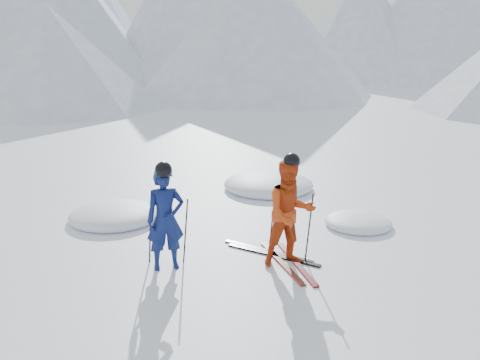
# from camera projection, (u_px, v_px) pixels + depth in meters

# --- Properties ---
(ground) EXTENTS (160.00, 160.00, 0.00)m
(ground) POSITION_uv_depth(u_px,v_px,m) (334.00, 254.00, 8.46)
(ground) COLOR white
(ground) RESTS_ON ground
(mountain_range) EXTENTS (106.15, 62.94, 15.53)m
(mountain_range) POSITION_uv_depth(u_px,v_px,m) (389.00, 1.00, 39.87)
(mountain_range) COLOR #B2BCD1
(mountain_range) RESTS_ON ground
(skier_blue) EXTENTS (0.69, 0.59, 1.60)m
(skier_blue) POSITION_uv_depth(u_px,v_px,m) (165.00, 219.00, 7.76)
(skier_blue) COLOR #0D1950
(skier_blue) RESTS_ON ground
(skier_red) EXTENTS (1.01, 0.91, 1.70)m
(skier_red) POSITION_uv_depth(u_px,v_px,m) (290.00, 213.00, 7.89)
(skier_red) COLOR #BE3A0F
(skier_red) RESTS_ON ground
(pole_blue_left) EXTENTS (0.11, 0.08, 1.07)m
(pole_blue_left) POSITION_uv_depth(u_px,v_px,m) (150.00, 231.00, 8.01)
(pole_blue_left) COLOR black
(pole_blue_left) RESTS_ON ground
(pole_blue_right) EXTENTS (0.11, 0.07, 1.07)m
(pole_blue_right) POSITION_uv_depth(u_px,v_px,m) (186.00, 231.00, 8.04)
(pole_blue_right) COLOR black
(pole_blue_right) RESTS_ON ground
(pole_red_left) EXTENTS (0.11, 0.09, 1.13)m
(pole_red_left) POSITION_uv_depth(u_px,v_px,m) (272.00, 224.00, 8.24)
(pole_red_left) COLOR black
(pole_red_left) RESTS_ON ground
(pole_red_right) EXTENTS (0.11, 0.08, 1.13)m
(pole_red_right) POSITION_uv_depth(u_px,v_px,m) (309.00, 228.00, 8.07)
(pole_red_right) COLOR black
(pole_red_right) RESTS_ON ground
(ski_worn_left) EXTENTS (0.80, 1.58, 0.03)m
(ski_worn_left) POSITION_uv_depth(u_px,v_px,m) (281.00, 262.00, 8.12)
(ski_worn_left) COLOR black
(ski_worn_left) RESTS_ON ground
(ski_worn_right) EXTENTS (0.69, 1.62, 0.03)m
(ski_worn_right) POSITION_uv_depth(u_px,v_px,m) (296.00, 263.00, 8.09)
(ski_worn_right) COLOR black
(ski_worn_right) RESTS_ON ground
(ski_loose_a) EXTENTS (1.56, 0.84, 0.03)m
(ski_loose_a) POSITION_uv_depth(u_px,v_px,m) (267.00, 251.00, 8.56)
(ski_loose_a) COLOR black
(ski_loose_a) RESTS_ON ground
(ski_loose_b) EXTENTS (1.59, 0.78, 0.03)m
(ski_loose_b) POSITION_uv_depth(u_px,v_px,m) (273.00, 255.00, 8.41)
(ski_loose_b) COLOR black
(ski_loose_b) RESTS_ON ground
(snow_lumps) EXTENTS (6.36, 4.62, 0.48)m
(snow_lumps) POSITION_uv_depth(u_px,v_px,m) (233.00, 201.00, 11.34)
(snow_lumps) COLOR white
(snow_lumps) RESTS_ON ground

